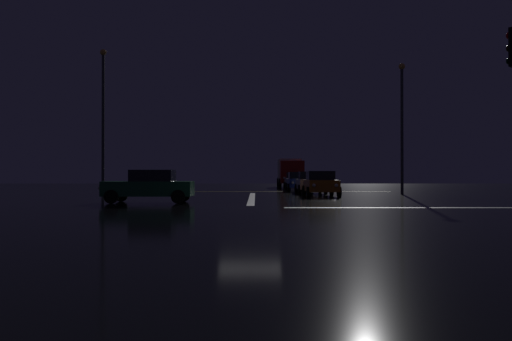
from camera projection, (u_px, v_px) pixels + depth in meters
The scene contains 12 objects.
ground at pixel (252, 209), 21.23m from camera, with size 120.00×120.00×0.10m, color black.
stop_line_north at pixel (254, 198), 30.39m from camera, with size 0.35×15.78×0.01m.
centre_line_ns at pixel (255, 191), 41.99m from camera, with size 22.00×0.15×0.01m.
crosswalk_bar_east at pixel (481, 208), 21.20m from camera, with size 15.78×0.40×0.01m.
sedan_orange at pixel (322, 183), 32.59m from camera, with size 2.02×4.33×1.57m.
sedan_silver at pixel (312, 182), 38.02m from camera, with size 2.02×4.33×1.57m.
sedan_blue at pixel (300, 181), 43.31m from camera, with size 2.02×4.33×1.57m.
sedan_gray at pixel (297, 181), 49.51m from camera, with size 2.02×4.33×1.57m.
box_truck at pixel (292, 171), 57.42m from camera, with size 2.68×8.28×3.08m.
sedan_green_crossing at pixel (151, 186), 25.20m from camera, with size 4.33×2.02×1.57m.
streetlamp_left_near at pixel (105, 111), 36.08m from camera, with size 0.44×0.44×9.98m.
streetlamp_right_near at pixel (404, 119), 36.01m from camera, with size 0.44×0.44×9.01m.
Camera 1 is at (0.24, -21.24, 1.33)m, focal length 36.89 mm.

